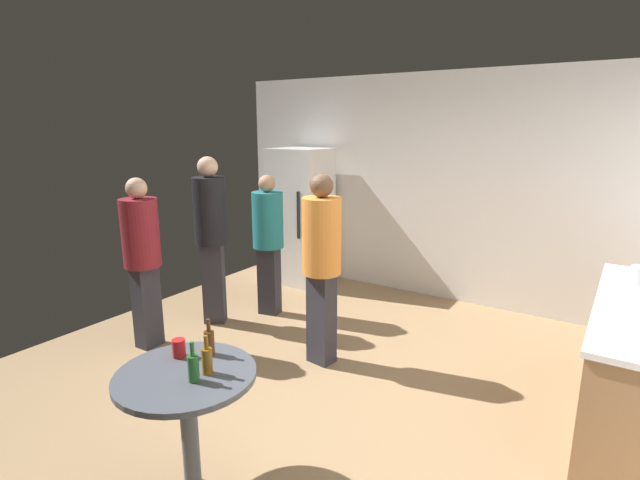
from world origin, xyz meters
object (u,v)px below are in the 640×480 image
foreground_table (187,389)px  person_in_maroon_shirt (142,251)px  beer_bottle_green (193,367)px  person_in_teal_shirt (268,235)px  refrigerator (301,216)px  person_in_black_shirt (211,228)px  beer_bottle_amber (207,360)px  beer_bottle_brown (209,342)px  person_in_orange_shirt (322,256)px  plastic_cup_red (179,348)px

foreground_table → person_in_maroon_shirt: 2.09m
beer_bottle_green → person_in_maroon_shirt: person_in_maroon_shirt is taller
person_in_teal_shirt → person_in_maroon_shirt: bearing=-31.7°
person_in_maroon_shirt → refrigerator: bearing=87.6°
refrigerator → person_in_teal_shirt: 1.21m
beer_bottle_green → person_in_black_shirt: size_ratio=0.13×
beer_bottle_amber → beer_bottle_brown: size_ratio=1.00×
beer_bottle_amber → beer_bottle_green: same height
person_in_orange_shirt → person_in_maroon_shirt: size_ratio=1.04×
beer_bottle_green → person_in_teal_shirt: size_ratio=0.15×
plastic_cup_red → person_in_orange_shirt: 1.61m
beer_bottle_amber → person_in_orange_shirt: size_ratio=0.14×
person_in_maroon_shirt → person_in_black_shirt: size_ratio=0.92×
person_in_orange_shirt → person_in_black_shirt: 1.47m
foreground_table → person_in_maroon_shirt: (-1.77, 1.06, 0.33)m
refrigerator → foreground_table: bearing=-64.1°
person_in_orange_shirt → refrigerator: bearing=-132.2°
plastic_cup_red → person_in_maroon_shirt: bearing=149.2°
foreground_table → person_in_orange_shirt: (-0.19, 1.71, 0.37)m
person_in_orange_shirt → beer_bottle_brown: bearing=13.4°
refrigerator → person_in_orange_shirt: size_ratio=1.06×
beer_bottle_amber → person_in_maroon_shirt: (-1.88, 1.00, 0.14)m
beer_bottle_amber → person_in_orange_shirt: person_in_orange_shirt is taller
foreground_table → plastic_cup_red: plastic_cup_red is taller
person_in_orange_shirt → person_in_teal_shirt: bearing=-112.1°
person_in_black_shirt → person_in_teal_shirt: bearing=114.3°
person_in_maroon_shirt → person_in_teal_shirt: (0.45, 1.29, -0.04)m
beer_bottle_amber → person_in_orange_shirt: bearing=100.5°
beer_bottle_green → person_in_teal_shirt: person_in_teal_shirt is taller
beer_bottle_brown → person_in_teal_shirt: size_ratio=0.15×
person_in_black_shirt → person_in_teal_shirt: (0.34, 0.52, -0.13)m
refrigerator → beer_bottle_amber: refrigerator is taller
beer_bottle_green → person_in_black_shirt: bearing=133.4°
beer_bottle_green → person_in_orange_shirt: (-0.30, 1.74, 0.18)m
refrigerator → person_in_maroon_shirt: bearing=-91.7°
beer_bottle_amber → beer_bottle_green: (-0.00, -0.10, 0.00)m
person_in_orange_shirt → person_in_maroon_shirt: bearing=-60.0°
person_in_maroon_shirt → person_in_black_shirt: bearing=81.0°
beer_bottle_green → person_in_black_shirt: person_in_black_shirt is taller
foreground_table → person_in_teal_shirt: bearing=119.2°
person_in_orange_shirt → person_in_black_shirt: bearing=-87.2°
beer_bottle_brown → person_in_orange_shirt: 1.49m
beer_bottle_amber → plastic_cup_red: bearing=170.3°
person_in_teal_shirt → foreground_table: bearing=16.8°
person_in_maroon_shirt → person_in_black_shirt: 0.79m
beer_bottle_amber → person_in_teal_shirt: person_in_teal_shirt is taller
foreground_table → plastic_cup_red: bearing=147.8°
foreground_table → beer_bottle_green: size_ratio=3.48×
foreground_table → beer_bottle_brown: size_ratio=3.48×
person_in_orange_shirt → person_in_black_shirt: size_ratio=0.95×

